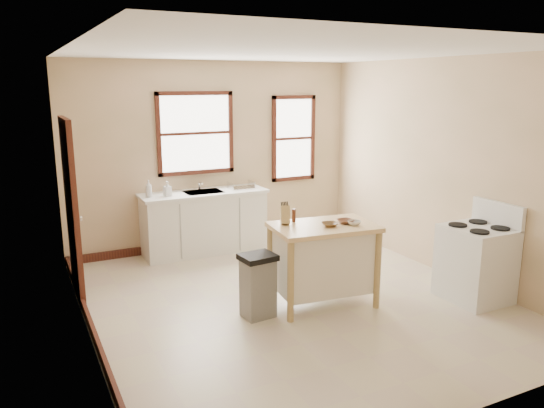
% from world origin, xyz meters
% --- Properties ---
extents(floor, '(5.00, 5.00, 0.00)m').
position_xyz_m(floor, '(0.00, 0.00, 0.00)').
color(floor, beige).
rests_on(floor, ground).
extents(ceiling, '(5.00, 5.00, 0.00)m').
position_xyz_m(ceiling, '(0.00, 0.00, 2.80)').
color(ceiling, white).
rests_on(ceiling, ground).
extents(wall_back, '(4.50, 0.04, 2.80)m').
position_xyz_m(wall_back, '(0.00, 2.50, 1.40)').
color(wall_back, '#DCB391').
rests_on(wall_back, ground).
extents(wall_left, '(0.04, 5.00, 2.80)m').
position_xyz_m(wall_left, '(-2.25, 0.00, 1.40)').
color(wall_left, '#DCB391').
rests_on(wall_left, ground).
extents(wall_right, '(0.04, 5.00, 2.80)m').
position_xyz_m(wall_right, '(2.25, 0.00, 1.40)').
color(wall_right, '#DCB391').
rests_on(wall_right, ground).
extents(window_main, '(1.17, 0.06, 1.22)m').
position_xyz_m(window_main, '(-0.30, 2.48, 1.75)').
color(window_main, '#37140F').
rests_on(window_main, wall_back).
extents(window_side, '(0.77, 0.06, 1.37)m').
position_xyz_m(window_side, '(1.35, 2.48, 1.60)').
color(window_side, '#37140F').
rests_on(window_side, wall_back).
extents(door_left, '(0.06, 0.90, 2.10)m').
position_xyz_m(door_left, '(-2.21, 1.30, 1.05)').
color(door_left, '#37140F').
rests_on(door_left, ground).
extents(baseboard_back, '(4.50, 0.04, 0.12)m').
position_xyz_m(baseboard_back, '(0.00, 2.47, 0.06)').
color(baseboard_back, '#37140F').
rests_on(baseboard_back, ground).
extents(baseboard_left, '(0.04, 5.00, 0.12)m').
position_xyz_m(baseboard_left, '(-2.22, 0.00, 0.06)').
color(baseboard_left, '#37140F').
rests_on(baseboard_left, ground).
extents(sink_counter, '(1.86, 0.62, 0.92)m').
position_xyz_m(sink_counter, '(-0.30, 2.20, 0.46)').
color(sink_counter, silver).
rests_on(sink_counter, ground).
extents(faucet, '(0.03, 0.03, 0.22)m').
position_xyz_m(faucet, '(-0.30, 2.38, 1.03)').
color(faucet, silver).
rests_on(faucet, sink_counter).
extents(soap_bottle_a, '(0.10, 0.10, 0.24)m').
position_xyz_m(soap_bottle_a, '(-1.10, 2.19, 1.04)').
color(soap_bottle_a, '#B2B2B2').
rests_on(soap_bottle_a, sink_counter).
extents(soap_bottle_b, '(0.11, 0.11, 0.21)m').
position_xyz_m(soap_bottle_b, '(-0.85, 2.15, 1.02)').
color(soap_bottle_b, '#B2B2B2').
rests_on(soap_bottle_b, sink_counter).
extents(dish_rack, '(0.39, 0.31, 0.09)m').
position_xyz_m(dish_rack, '(0.29, 2.18, 0.97)').
color(dish_rack, silver).
rests_on(dish_rack, sink_counter).
extents(kitchen_island, '(1.22, 0.85, 0.94)m').
position_xyz_m(kitchen_island, '(0.26, -0.22, 0.47)').
color(kitchen_island, '#EBC28A').
rests_on(kitchen_island, ground).
extents(knife_block, '(0.13, 0.13, 0.20)m').
position_xyz_m(knife_block, '(-0.11, -0.01, 1.04)').
color(knife_block, tan).
rests_on(knife_block, kitchen_island).
extents(pepper_grinder, '(0.05, 0.05, 0.15)m').
position_xyz_m(pepper_grinder, '(0.03, 0.04, 1.01)').
color(pepper_grinder, '#451F12').
rests_on(pepper_grinder, kitchen_island).
extents(bowl_a, '(0.21, 0.21, 0.04)m').
position_xyz_m(bowl_a, '(0.29, -0.31, 0.96)').
color(bowl_a, brown).
rests_on(bowl_a, kitchen_island).
extents(bowl_b, '(0.18, 0.18, 0.04)m').
position_xyz_m(bowl_b, '(0.51, -0.28, 0.96)').
color(bowl_b, brown).
rests_on(bowl_b, kitchen_island).
extents(bowl_c, '(0.20, 0.20, 0.05)m').
position_xyz_m(bowl_c, '(0.56, -0.38, 0.96)').
color(bowl_c, silver).
rests_on(bowl_c, kitchen_island).
extents(trash_bin, '(0.39, 0.34, 0.70)m').
position_xyz_m(trash_bin, '(-0.54, -0.21, 0.35)').
color(trash_bin, gray).
rests_on(trash_bin, ground).
extents(gas_stove, '(0.70, 0.71, 1.14)m').
position_xyz_m(gas_stove, '(1.92, -0.90, 0.57)').
color(gas_stove, white).
rests_on(gas_stove, ground).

